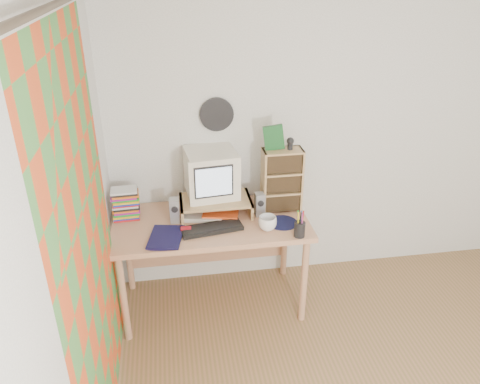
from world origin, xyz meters
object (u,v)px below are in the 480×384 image
object	(u,v)px
cd_rack	(282,180)
crt_monitor	(212,175)
mug	(268,223)
diary	(150,235)
dvd_stack	(126,202)
keyboard	(212,229)
desk	(210,232)

from	to	relation	value
cd_rack	crt_monitor	bearing A→B (deg)	172.70
cd_rack	mug	size ratio (longest dim) A/B	3.75
diary	dvd_stack	bearing A→B (deg)	129.11
keyboard	diary	xyz separation A→B (m)	(-0.42, -0.04, 0.01)
keyboard	dvd_stack	bearing A→B (deg)	146.20
dvd_stack	keyboard	bearing A→B (deg)	-27.76
crt_monitor	cd_rack	distance (m)	0.51
keyboard	diary	distance (m)	0.43
desk	keyboard	xyz separation A→B (m)	(-0.00, -0.20, 0.15)
desk	mug	xyz separation A→B (m)	(0.38, -0.25, 0.19)
cd_rack	mug	xyz separation A→B (m)	(-0.16, -0.27, -0.19)
crt_monitor	mug	bearing A→B (deg)	-50.18
desk	keyboard	distance (m)	0.25
mug	diary	world-z (taller)	mug
crt_monitor	diary	world-z (taller)	crt_monitor
dvd_stack	diary	world-z (taller)	dvd_stack
desk	mug	world-z (taller)	mug
crt_monitor	cd_rack	xyz separation A→B (m)	(0.51, -0.06, -0.05)
dvd_stack	mug	world-z (taller)	dvd_stack
crt_monitor	diary	size ratio (longest dim) A/B	1.35
mug	diary	distance (m)	0.81
crt_monitor	keyboard	distance (m)	0.40
desk	cd_rack	world-z (taller)	cd_rack
mug	dvd_stack	bearing A→B (deg)	161.81
keyboard	mug	xyz separation A→B (m)	(0.38, -0.05, 0.04)
crt_monitor	diary	distance (m)	0.62
diary	cd_rack	bearing A→B (deg)	26.38
crt_monitor	mug	size ratio (longest dim) A/B	2.78
desk	dvd_stack	size ratio (longest dim) A/B	5.38
dvd_stack	desk	bearing A→B (deg)	-10.11
desk	diary	xyz separation A→B (m)	(-0.43, -0.24, 0.16)
dvd_stack	cd_rack	world-z (taller)	cd_rack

